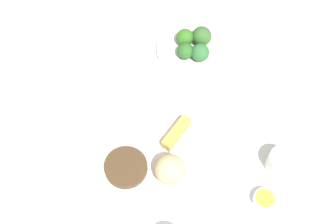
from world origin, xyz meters
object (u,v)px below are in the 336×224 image
at_px(broccoli_plate, 192,49).
at_px(teacup, 281,162).
at_px(main_plate, 152,153).
at_px(sauce_ramekin_hot_mustard, 264,200).

relative_size(broccoli_plate, teacup, 3.06).
bearing_deg(broccoli_plate, main_plate, 92.81).
distance_m(sauce_ramekin_hot_mustard, teacup, 0.10).
bearing_deg(main_plate, broccoli_plate, -87.19).
height_order(main_plate, teacup, teacup).
xyz_separation_m(main_plate, sauce_ramekin_hot_mustard, (-0.29, 0.01, 0.00)).
relative_size(broccoli_plate, sauce_ramekin_hot_mustard, 3.83).
xyz_separation_m(main_plate, teacup, (-0.30, -0.08, 0.02)).
bearing_deg(teacup, sauce_ramekin_hot_mustard, 83.13).
height_order(main_plate, broccoli_plate, main_plate).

